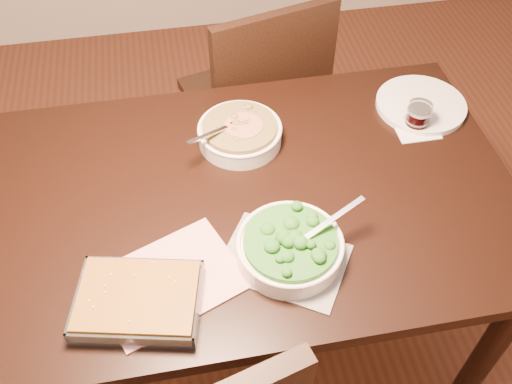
{
  "coord_description": "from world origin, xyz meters",
  "views": [
    {
      "loc": [
        -0.17,
        -0.97,
        1.87
      ],
      "look_at": [
        0.0,
        -0.04,
        0.8
      ],
      "focal_mm": 40.0,
      "sensor_mm": 36.0,
      "label": 1
    }
  ],
  "objects": [
    {
      "name": "ground",
      "position": [
        0.0,
        0.0,
        0.0
      ],
      "size": [
        4.0,
        4.0,
        0.0
      ],
      "primitive_type": "plane",
      "color": "#472114",
      "rests_on": "ground"
    },
    {
      "name": "magazine_b",
      "position": [
        0.04,
        -0.23,
        0.75
      ],
      "size": [
        0.35,
        0.32,
        0.01
      ],
      "primitive_type": "cube",
      "rotation": [
        0.0,
        0.0,
        -0.56
      ],
      "color": "#2A2B33",
      "rests_on": "table"
    },
    {
      "name": "stew_bowl",
      "position": [
        0.0,
        0.2,
        0.78
      ],
      "size": [
        0.24,
        0.24,
        0.09
      ],
      "color": "white",
      "rests_on": "table"
    },
    {
      "name": "chair_far",
      "position": [
        0.14,
        0.65,
        0.52
      ],
      "size": [
        0.54,
        0.54,
        0.94
      ],
      "rotation": [
        0.0,
        0.0,
        3.4
      ],
      "color": "black",
      "rests_on": "ground"
    },
    {
      "name": "magazine_a",
      "position": [
        -0.23,
        -0.23,
        0.75
      ],
      "size": [
        0.38,
        0.33,
        0.01
      ],
      "primitive_type": "cube",
      "rotation": [
        0.0,
        0.0,
        0.38
      ],
      "color": "#AF324A",
      "rests_on": "table"
    },
    {
      "name": "baking_dish",
      "position": [
        -0.31,
        -0.29,
        0.77
      ],
      "size": [
        0.31,
        0.26,
        0.05
      ],
      "rotation": [
        0.0,
        0.0,
        -0.22
      ],
      "color": "silver",
      "rests_on": "table"
    },
    {
      "name": "wine_tumbler",
      "position": [
        0.51,
        0.16,
        0.8
      ],
      "size": [
        0.07,
        0.07,
        0.08
      ],
      "color": "black",
      "rests_on": "coaster"
    },
    {
      "name": "broccoli_bowl",
      "position": [
        0.05,
        -0.21,
        0.78
      ],
      "size": [
        0.28,
        0.25,
        0.1
      ],
      "color": "white",
      "rests_on": "table"
    },
    {
      "name": "coaster",
      "position": [
        0.51,
        0.16,
        0.75
      ],
      "size": [
        0.12,
        0.12,
        0.0
      ],
      "primitive_type": "cube",
      "color": "white",
      "rests_on": "table"
    },
    {
      "name": "dinner_plate",
      "position": [
        0.56,
        0.25,
        0.76
      ],
      "size": [
        0.27,
        0.27,
        0.02
      ],
      "primitive_type": "cylinder",
      "color": "white",
      "rests_on": "table"
    },
    {
      "name": "table",
      "position": [
        0.0,
        0.0,
        0.65
      ],
      "size": [
        1.4,
        0.9,
        0.75
      ],
      "color": "black",
      "rests_on": "ground"
    }
  ]
}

